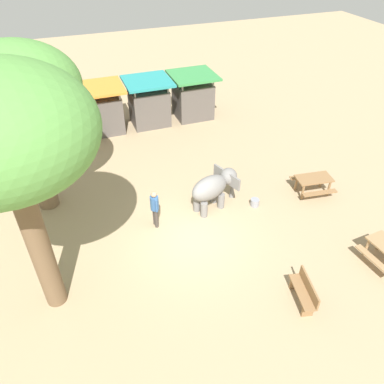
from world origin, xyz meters
name	(u,v)px	position (x,y,z in m)	size (l,w,h in m)	color
ground_plane	(192,238)	(0.00, 0.00, 0.00)	(60.00, 60.00, 0.00)	tan
elephant	(214,187)	(1.47, 1.47, 0.99)	(2.24, 1.67, 1.55)	slate
person_handler	(155,206)	(-1.06, 1.16, 0.95)	(0.32, 0.51, 1.62)	#3F3833
shade_tree_main	(1,136)	(-4.94, -1.10, 5.83)	(4.49, 4.12, 7.53)	brown
shade_tree_secondary	(17,92)	(-4.89, 3.96, 4.89)	(4.44, 4.07, 6.59)	brown
wooden_bench	(305,291)	(2.30, -3.83, 0.47)	(0.69, 1.45, 0.88)	olive
picnic_table_far	(313,182)	(5.83, 0.88, 0.59)	(1.68, 1.66, 0.78)	olive
market_stall_orange	(102,111)	(-1.61, 9.66, 1.14)	(2.50, 2.50, 2.52)	#59514C
market_stall_teal	(149,104)	(0.99, 9.66, 1.14)	(2.50, 2.50, 2.52)	#59514C
market_stall_green	(193,98)	(3.59, 9.66, 1.14)	(2.50, 2.50, 2.52)	#59514C
feed_bucket	(255,202)	(3.11, 0.92, 0.16)	(0.36, 0.36, 0.32)	gray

